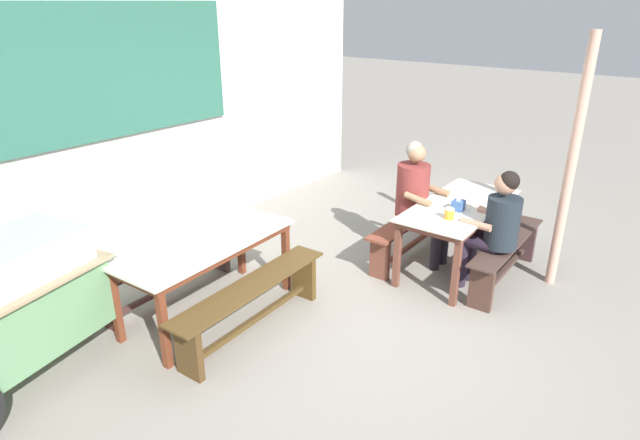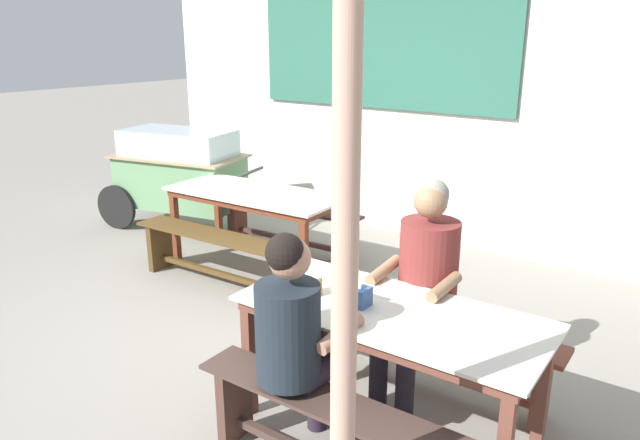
% 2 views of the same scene
% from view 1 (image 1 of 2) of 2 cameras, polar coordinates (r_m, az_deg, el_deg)
% --- Properties ---
extents(ground_plane, '(40.00, 40.00, 0.00)m').
position_cam_1_polar(ground_plane, '(5.02, 4.19, -9.97)').
color(ground_plane, gray).
extents(backdrop_wall, '(7.12, 0.23, 3.06)m').
position_cam_1_polar(backdrop_wall, '(6.34, -17.75, 11.60)').
color(backdrop_wall, silver).
rests_on(backdrop_wall, ground_plane).
extents(dining_table_far, '(1.70, 0.81, 0.74)m').
position_cam_1_polar(dining_table_far, '(4.81, -12.18, -2.97)').
color(dining_table_far, silver).
rests_on(dining_table_far, ground_plane).
extents(dining_table_near, '(1.65, 0.78, 0.74)m').
position_cam_1_polar(dining_table_near, '(5.72, 14.70, 0.95)').
color(dining_table_near, beige).
rests_on(dining_table_near, ground_plane).
extents(bench_far_back, '(1.61, 0.32, 0.47)m').
position_cam_1_polar(bench_far_back, '(5.33, -15.84, -4.92)').
color(bench_far_back, '#452826').
rests_on(bench_far_back, ground_plane).
extents(bench_far_front, '(1.71, 0.39, 0.47)m').
position_cam_1_polar(bench_far_front, '(4.64, -7.23, -8.63)').
color(bench_far_front, '#4D371A').
rests_on(bench_far_front, ground_plane).
extents(bench_near_back, '(1.61, 0.29, 0.47)m').
position_cam_1_polar(bench_near_back, '(6.04, 9.75, -1.00)').
color(bench_near_back, brown).
rests_on(bench_near_back, ground_plane).
extents(bench_near_front, '(1.54, 0.30, 0.47)m').
position_cam_1_polar(bench_near_front, '(5.71, 19.25, -3.64)').
color(bench_near_front, '#42302A').
rests_on(bench_near_front, ground_plane).
extents(food_cart, '(1.88, 1.11, 1.11)m').
position_cam_1_polar(food_cart, '(4.50, -30.94, -7.96)').
color(food_cart, '#649464').
rests_on(food_cart, ground_plane).
extents(person_near_front, '(0.45, 0.54, 1.26)m').
position_cam_1_polar(person_near_front, '(5.32, 18.24, -0.40)').
color(person_near_front, '#271E2D').
rests_on(person_near_front, ground_plane).
extents(person_right_near_table, '(0.47, 0.61, 1.33)m').
position_cam_1_polar(person_right_near_table, '(5.82, 10.41, 2.67)').
color(person_right_near_table, black).
rests_on(person_right_near_table, ground_plane).
extents(tissue_box, '(0.12, 0.10, 0.13)m').
position_cam_1_polar(tissue_box, '(5.50, 14.58, 1.55)').
color(tissue_box, '#385D9D').
rests_on(tissue_box, dining_table_near).
extents(condiment_jar, '(0.09, 0.09, 0.11)m').
position_cam_1_polar(condiment_jar, '(5.26, 13.68, 0.67)').
color(condiment_jar, orange).
rests_on(condiment_jar, dining_table_near).
extents(wooden_support_post, '(0.10, 0.10, 2.46)m').
position_cam_1_polar(wooden_support_post, '(5.58, 25.25, 5.14)').
color(wooden_support_post, tan).
rests_on(wooden_support_post, ground_plane).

